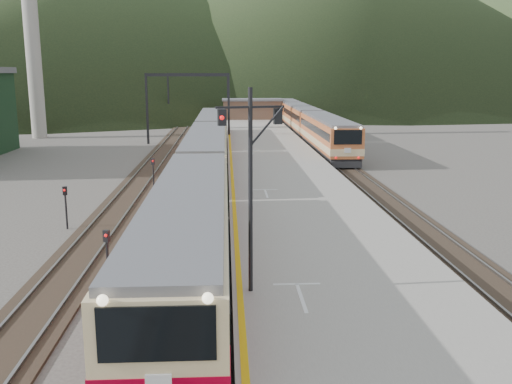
{
  "coord_description": "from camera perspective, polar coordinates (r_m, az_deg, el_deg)",
  "views": [
    {
      "loc": [
        1.45,
        -10.99,
        8.03
      ],
      "look_at": [
        2.97,
        17.75,
        2.0
      ],
      "focal_mm": 40.0,
      "sensor_mm": 36.0,
      "label": 1
    }
  ],
  "objects": [
    {
      "name": "short_signal_c",
      "position": [
        31.21,
        -18.5,
        -0.93
      ],
      "size": [
        0.27,
        0.24,
        2.27
      ],
      "color": "black",
      "rests_on": "ground"
    },
    {
      "name": "hill_a",
      "position": [
        206.39,
        -15.32,
        17.55
      ],
      "size": [
        180.0,
        180.0,
        60.0
      ],
      "primitive_type": "cone",
      "color": "#2D3F23",
      "rests_on": "ground"
    },
    {
      "name": "short_signal_b",
      "position": [
        40.0,
        -10.24,
        2.2
      ],
      "size": [
        0.25,
        0.21,
        2.27
      ],
      "color": "black",
      "rests_on": "ground"
    },
    {
      "name": "gantry_far",
      "position": [
        91.12,
        -5.82,
        10.24
      ],
      "size": [
        9.55,
        0.25,
        8.0
      ],
      "color": "black",
      "rests_on": "ground"
    },
    {
      "name": "signal_mast",
      "position": [
        17.96,
        -0.56,
        2.24
      ],
      "size": [
        2.15,
        0.66,
        6.6
      ],
      "color": "black",
      "rests_on": "platform"
    },
    {
      "name": "hill_c",
      "position": [
        246.79,
        23.92,
        14.81
      ],
      "size": [
        160.0,
        160.0,
        50.0
      ],
      "primitive_type": "cone",
      "color": "#2D3F23",
      "rests_on": "ground"
    },
    {
      "name": "track_main",
      "position": [
        51.63,
        -4.6,
        2.93
      ],
      "size": [
        2.6,
        200.0,
        0.23
      ],
      "color": "black",
      "rests_on": "ground"
    },
    {
      "name": "platform",
      "position": [
        49.74,
        1.8,
        3.12
      ],
      "size": [
        8.0,
        100.0,
        1.0
      ],
      "primitive_type": "cube",
      "color": "gray",
      "rests_on": "ground"
    },
    {
      "name": "second_train",
      "position": [
        76.56,
        4.57,
        7.26
      ],
      "size": [
        2.85,
        58.51,
        3.48
      ],
      "color": "#C66535",
      "rests_on": "track_second"
    },
    {
      "name": "smokestack",
      "position": [
        76.98,
        -21.65,
        16.23
      ],
      "size": [
        1.8,
        1.8,
        30.0
      ],
      "primitive_type": "cylinder",
      "color": "#9E998E",
      "rests_on": "ground"
    },
    {
      "name": "main_train",
      "position": [
        41.69,
        -5.0,
        3.53
      ],
      "size": [
        2.96,
        60.76,
        3.62
      ],
      "color": "#DBC089",
      "rests_on": "track_main"
    },
    {
      "name": "short_signal_a",
      "position": [
        22.25,
        -14.65,
        -5.73
      ],
      "size": [
        0.26,
        0.23,
        2.27
      ],
      "color": "black",
      "rests_on": "ground"
    },
    {
      "name": "track_second",
      "position": [
        52.57,
        8.04,
        3.01
      ],
      "size": [
        2.6,
        200.0,
        0.23
      ],
      "color": "black",
      "rests_on": "ground"
    },
    {
      "name": "gantry_near",
      "position": [
        66.17,
        -6.85,
        9.64
      ],
      "size": [
        9.55,
        0.25,
        8.0
      ],
      "color": "black",
      "rests_on": "ground"
    },
    {
      "name": "station_shed",
      "position": [
        89.25,
        -0.36,
        8.33
      ],
      "size": [
        9.4,
        4.4,
        3.1
      ],
      "color": "brown",
      "rests_on": "platform"
    },
    {
      "name": "track_far",
      "position": [
        52.01,
        -10.13,
        2.85
      ],
      "size": [
        2.6,
        200.0,
        0.23
      ],
      "color": "black",
      "rests_on": "ground"
    }
  ]
}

